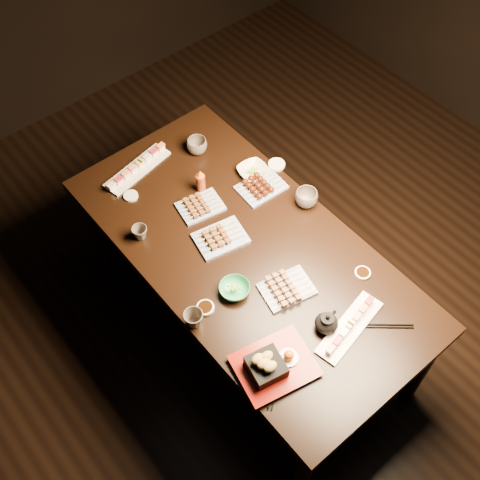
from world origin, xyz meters
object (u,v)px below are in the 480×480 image
at_px(sushi_platter_far, 137,167).
at_px(teacup_far_right, 197,146).
at_px(yakitori_plate_right, 287,287).
at_px(condiment_bottle, 201,181).
at_px(teacup_mid_right, 306,198).
at_px(edamame_bowl_cream, 253,171).
at_px(teacup_near_left, 194,319).
at_px(teacup_far_left, 140,233).
at_px(tempura_tray, 275,362).
at_px(yakitori_plate_left, 200,204).
at_px(yakitori_plate_center, 221,235).
at_px(dining_table, 246,291).
at_px(sushi_platter_near, 350,326).
at_px(teapot, 327,322).
at_px(edamame_bowl_green, 234,289).

relative_size(sushi_platter_far, teacup_far_right, 3.65).
distance_m(yakitori_plate_right, condiment_bottle, 0.70).
xyz_separation_m(teacup_mid_right, teacup_far_right, (-0.19, 0.61, -0.00)).
distance_m(edamame_bowl_cream, teacup_near_left, 0.89).
xyz_separation_m(teacup_near_left, teacup_far_left, (0.08, 0.52, -0.01)).
bearing_deg(tempura_tray, yakitori_plate_left, 84.28).
xyz_separation_m(yakitori_plate_center, yakitori_plate_right, (0.05, -0.40, -0.00)).
xyz_separation_m(dining_table, sushi_platter_near, (0.07, -0.58, 0.40)).
height_order(yakitori_plate_center, teapot, teapot).
xyz_separation_m(sushi_platter_far, yakitori_plate_center, (0.05, -0.61, 0.01)).
bearing_deg(dining_table, edamame_bowl_green, -132.89).
bearing_deg(teapot, edamame_bowl_cream, 57.32).
bearing_deg(yakitori_plate_right, teacup_mid_right, 49.54).
distance_m(edamame_bowl_green, teacup_far_left, 0.53).
height_order(dining_table, edamame_bowl_cream, edamame_bowl_cream).
height_order(edamame_bowl_green, teacup_near_left, teacup_near_left).
xyz_separation_m(edamame_bowl_green, teacup_far_right, (0.39, 0.78, 0.02)).
xyz_separation_m(dining_table, teacup_far_left, (-0.34, 0.37, 0.41)).
xyz_separation_m(sushi_platter_near, teapot, (-0.07, 0.07, 0.03)).
relative_size(yakitori_plate_right, teacup_far_left, 3.09).
bearing_deg(teapot, yakitori_plate_left, 78.92).
distance_m(yakitori_plate_left, tempura_tray, 0.89).
relative_size(yakitori_plate_center, teapot, 1.98).
bearing_deg(condiment_bottle, yakitori_plate_center, -111.07).
height_order(yakitori_plate_right, edamame_bowl_cream, yakitori_plate_right).
bearing_deg(teacup_far_right, condiment_bottle, -123.21).
distance_m(yakitori_plate_center, edamame_bowl_green, 0.29).
xyz_separation_m(tempura_tray, teapot, (0.28, -0.00, -0.01)).
xyz_separation_m(sushi_platter_near, tempura_tray, (-0.36, 0.07, 0.03)).
relative_size(edamame_bowl_green, edamame_bowl_cream, 0.92).
bearing_deg(sushi_platter_far, condiment_bottle, 107.63).
distance_m(yakitori_plate_center, condiment_bottle, 0.32).
bearing_deg(teacup_mid_right, sushi_platter_far, 125.51).
xyz_separation_m(sushi_platter_far, teacup_mid_right, (0.50, -0.71, 0.02)).
height_order(sushi_platter_far, tempura_tray, tempura_tray).
distance_m(sushi_platter_far, teacup_far_left, 0.42).
distance_m(tempura_tray, teacup_near_left, 0.39).
xyz_separation_m(sushi_platter_far, condiment_bottle, (0.17, -0.31, 0.05)).
bearing_deg(tempura_tray, yakitori_plate_right, 52.26).
height_order(tempura_tray, teacup_mid_right, tempura_tray).
bearing_deg(dining_table, tempura_tray, -108.43).
relative_size(yakitori_plate_center, teacup_far_right, 2.23).
relative_size(yakitori_plate_left, teacup_far_right, 2.02).
distance_m(yakitori_plate_left, edamame_bowl_green, 0.50).
bearing_deg(tempura_tray, teapot, 11.80).
height_order(sushi_platter_near, tempura_tray, tempura_tray).
bearing_deg(teacup_mid_right, yakitori_plate_center, 167.58).
xyz_separation_m(sushi_platter_near, edamame_bowl_green, (-0.26, 0.45, -0.00)).
xyz_separation_m(teacup_mid_right, teapot, (-0.40, -0.54, 0.01)).
distance_m(yakitori_plate_right, teacup_near_left, 0.43).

